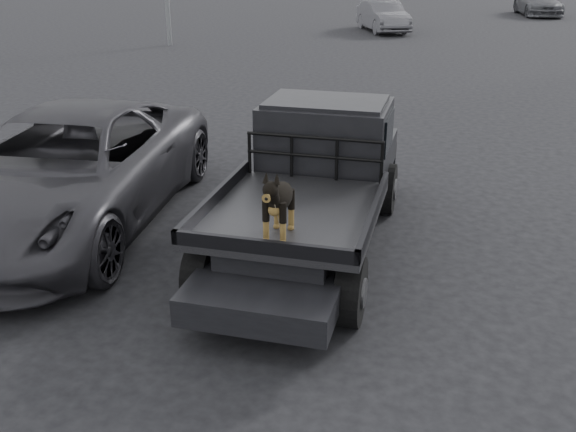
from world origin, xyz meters
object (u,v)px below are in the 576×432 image
(flatbed_ute, at_px, (310,216))
(distant_car_b, at_px, (538,2))
(parked_suv, at_px, (67,170))
(distant_car_a, at_px, (383,16))
(dog, at_px, (279,203))

(flatbed_ute, distance_m, distant_car_b, 33.92)
(parked_suv, bearing_deg, distant_car_a, 80.57)
(parked_suv, distance_m, distant_car_b, 34.76)
(dog, relative_size, parked_suv, 0.13)
(dog, relative_size, distant_car_b, 0.15)
(dog, height_order, distant_car_a, dog)
(flatbed_ute, bearing_deg, distant_car_a, 94.56)
(flatbed_ute, xyz_separation_m, dog, (0.04, -1.65, 0.83))
(distant_car_a, xyz_separation_m, distant_car_b, (7.72, 9.76, 0.01))
(dog, height_order, parked_suv, dog)
(dog, distance_m, parked_suv, 3.91)
(distant_car_a, bearing_deg, flatbed_ute, -109.26)
(flatbed_ute, height_order, dog, dog)
(distant_car_b, bearing_deg, dog, -107.93)
(flatbed_ute, distance_m, dog, 1.85)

